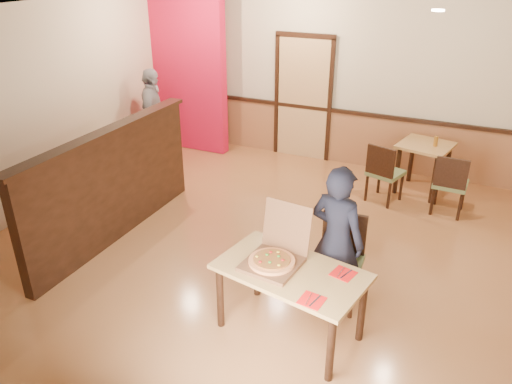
# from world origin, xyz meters

# --- Properties ---
(floor) EXTENTS (7.00, 7.00, 0.00)m
(floor) POSITION_xyz_m (0.00, 0.00, 0.00)
(floor) COLOR #AE7243
(floor) RESTS_ON ground
(ceiling) EXTENTS (7.00, 7.00, 0.00)m
(ceiling) POSITION_xyz_m (0.00, 0.00, 2.80)
(ceiling) COLOR black
(ceiling) RESTS_ON wall_back
(wall_back) EXTENTS (7.00, 0.00, 7.00)m
(wall_back) POSITION_xyz_m (0.00, 3.50, 1.40)
(wall_back) COLOR beige
(wall_back) RESTS_ON floor
(wall_left) EXTENTS (0.00, 7.00, 7.00)m
(wall_left) POSITION_xyz_m (-3.50, 0.00, 1.40)
(wall_left) COLOR beige
(wall_left) RESTS_ON floor
(wainscot_back) EXTENTS (7.00, 0.04, 0.90)m
(wainscot_back) POSITION_xyz_m (0.00, 3.47, 0.45)
(wainscot_back) COLOR #98623D
(wainscot_back) RESTS_ON floor
(chair_rail_back) EXTENTS (7.00, 0.06, 0.06)m
(chair_rail_back) POSITION_xyz_m (0.00, 3.45, 0.92)
(chair_rail_back) COLOR black
(chair_rail_back) RESTS_ON wall_back
(back_door) EXTENTS (0.90, 0.06, 2.10)m
(back_door) POSITION_xyz_m (-0.80, 3.46, 1.05)
(back_door) COLOR #DEB072
(back_door) RESTS_ON wall_back
(booth_partition) EXTENTS (0.20, 3.10, 1.44)m
(booth_partition) POSITION_xyz_m (-2.00, -0.20, 0.74)
(booth_partition) COLOR black
(booth_partition) RESTS_ON floor
(red_accent_panel) EXTENTS (1.60, 0.20, 2.78)m
(red_accent_panel) POSITION_xyz_m (-2.90, 3.00, 1.40)
(red_accent_panel) COLOR red
(red_accent_panel) RESTS_ON floor
(spot_c) EXTENTS (0.14, 0.14, 0.02)m
(spot_c) POSITION_xyz_m (1.40, 1.50, 2.78)
(spot_c) COLOR #FFD7B2
(spot_c) RESTS_ON ceiling
(main_table) EXTENTS (1.49, 1.02, 0.73)m
(main_table) POSITION_xyz_m (0.70, -1.01, 0.62)
(main_table) COLOR tan
(main_table) RESTS_ON floor
(diner_chair) EXTENTS (0.50, 0.50, 0.96)m
(diner_chair) POSITION_xyz_m (0.98, -0.29, 0.53)
(diner_chair) COLOR olive
(diner_chair) RESTS_ON floor
(side_chair_left) EXTENTS (0.56, 0.56, 0.90)m
(side_chair_left) POSITION_xyz_m (0.92, 2.19, 0.49)
(side_chair_left) COLOR olive
(side_chair_left) RESTS_ON floor
(side_chair_right) EXTENTS (0.46, 0.46, 0.89)m
(side_chair_right) POSITION_xyz_m (1.83, 2.19, 0.49)
(side_chair_right) COLOR olive
(side_chair_right) RESTS_ON floor
(side_table) EXTENTS (0.86, 0.86, 0.77)m
(side_table) POSITION_xyz_m (1.39, 2.81, 0.60)
(side_table) COLOR tan
(side_table) RESTS_ON floor
(diner) EXTENTS (0.66, 0.51, 1.59)m
(diner) POSITION_xyz_m (0.97, -0.44, 0.79)
(diner) COLOR black
(diner) RESTS_ON floor
(passerby) EXTENTS (0.74, 1.04, 1.64)m
(passerby) POSITION_xyz_m (-3.00, 2.10, 0.82)
(passerby) COLOR gray
(passerby) RESTS_ON floor
(pizza_box) EXTENTS (0.55, 0.63, 0.52)m
(pizza_box) POSITION_xyz_m (0.52, -0.97, 0.80)
(pizza_box) COLOR brown
(pizza_box) RESTS_ON main_table
(pizza) EXTENTS (0.56, 0.56, 0.03)m
(pizza) POSITION_xyz_m (0.52, -1.02, 0.78)
(pizza) COLOR #F19957
(pizza) RESTS_ON pizza_box
(napkin_near) EXTENTS (0.22, 0.22, 0.01)m
(napkin_near) POSITION_xyz_m (1.02, -1.36, 0.73)
(napkin_near) COLOR red
(napkin_near) RESTS_ON main_table
(napkin_far) EXTENTS (0.24, 0.24, 0.01)m
(napkin_far) POSITION_xyz_m (1.16, -0.87, 0.73)
(napkin_far) COLOR red
(napkin_far) RESTS_ON main_table
(condiment) EXTENTS (0.06, 0.06, 0.15)m
(condiment) POSITION_xyz_m (1.52, 2.78, 0.85)
(condiment) COLOR brown
(condiment) RESTS_ON side_table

